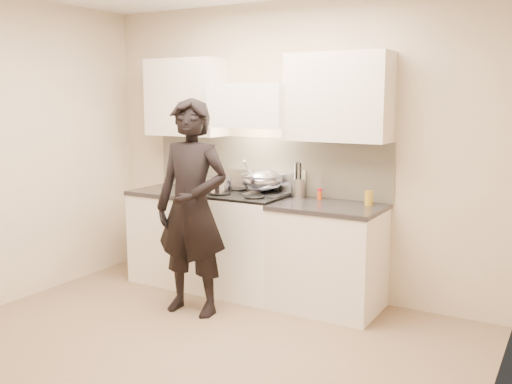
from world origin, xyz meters
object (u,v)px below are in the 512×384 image
Objects in this scene: wok at (262,180)px; utensil_crock at (298,187)px; person at (192,208)px; stove at (246,243)px; counter_right at (328,257)px.

wok is 0.35m from utensil_crock.
wok is 0.27× the size of person.
stove is at bearing 74.04° from person.
wok is 0.82m from person.
person reaches higher than stove.
stove is at bearing -135.67° from wok.
utensil_crock is at bearing 11.59° from wok.
person is at bearing -145.61° from counter_right.
utensil_crock is (0.34, 0.07, -0.05)m from wok.
stove is at bearing -180.00° from counter_right.
stove is 1.95× the size of wok.
person is at bearing -101.22° from stove.
person reaches higher than wok.
wok is at bearing 67.62° from person.
person is (-0.96, -0.66, 0.45)m from counter_right.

